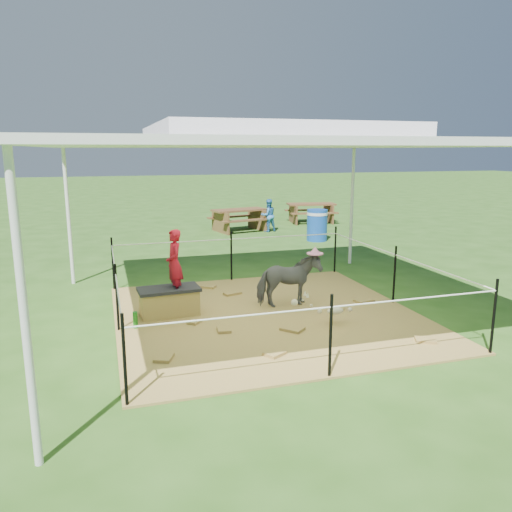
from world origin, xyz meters
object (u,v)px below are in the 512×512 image
object	(u,v)px
woman	(174,257)
trash_barrel	(317,225)
pony	(289,281)
distant_person	(268,215)
straw_bale	(169,303)
green_bottle	(135,320)
picnic_table_far	(311,213)
picnic_table_near	(239,220)
foal	(335,309)

from	to	relation	value
woman	trash_barrel	xyz separation A→B (m)	(4.84, 5.47, -0.50)
pony	distant_person	xyz separation A→B (m)	(2.18, 7.55, 0.06)
pony	trash_barrel	bearing A→B (deg)	-28.83
straw_bale	woman	world-z (taller)	woman
green_bottle	trash_barrel	bearing A→B (deg)	47.19
picnic_table_far	straw_bale	bearing A→B (deg)	-116.51
picnic_table_far	green_bottle	bearing A→B (deg)	-117.47
green_bottle	trash_barrel	xyz separation A→B (m)	(5.49, 5.92, 0.30)
green_bottle	pony	distance (m)	2.53
trash_barrel	picnic_table_near	distance (m)	2.87
straw_bale	trash_barrel	world-z (taller)	trash_barrel
woman	straw_bale	bearing A→B (deg)	-93.94
foal	trash_barrel	xyz separation A→B (m)	(2.64, 6.61, 0.20)
green_bottle	trash_barrel	size ratio (longest dim) A/B	0.27
green_bottle	distant_person	bearing A→B (deg)	59.34
straw_bale	picnic_table_far	size ratio (longest dim) A/B	0.53
straw_bale	foal	size ratio (longest dim) A/B	1.09
woman	green_bottle	xyz separation A→B (m)	(-0.65, -0.45, -0.80)
straw_bale	woman	bearing A→B (deg)	0.00
woman	picnic_table_far	size ratio (longest dim) A/B	0.63
green_bottle	woman	bearing A→B (deg)	34.70
picnic_table_near	trash_barrel	bearing A→B (deg)	-66.24
trash_barrel	picnic_table_far	world-z (taller)	trash_barrel
distant_person	trash_barrel	bearing A→B (deg)	103.66
woman	pony	xyz separation A→B (m)	(1.84, -0.13, -0.48)
pony	foal	bearing A→B (deg)	-160.95
green_bottle	pony	world-z (taller)	pony
straw_bale	pony	distance (m)	1.95
woman	green_bottle	bearing A→B (deg)	-59.25
pony	picnic_table_far	xyz separation A→B (m)	(4.27, 8.99, -0.12)
woman	distant_person	xyz separation A→B (m)	(4.02, 7.42, -0.43)
straw_bale	trash_barrel	bearing A→B (deg)	47.95
woman	pony	world-z (taller)	woman
woman	foal	distance (m)	2.57
picnic_table_near	distant_person	size ratio (longest dim) A/B	1.64
pony	picnic_table_near	world-z (taller)	pony
pony	woman	bearing A→B (deg)	85.30
picnic_table_far	foal	bearing A→B (deg)	-102.87
woman	picnic_table_near	bearing A→B (deg)	154.01
green_bottle	foal	world-z (taller)	foal
pony	picnic_table_far	world-z (taller)	pony
distant_person	straw_bale	bearing A→B (deg)	51.80
picnic_table_far	distant_person	world-z (taller)	distant_person
picnic_table_near	woman	bearing A→B (deg)	-124.17
green_bottle	picnic_table_near	world-z (taller)	picnic_table_near
foal	picnic_table_far	size ratio (longest dim) A/B	0.48
picnic_table_near	straw_bale	bearing A→B (deg)	-124.80
green_bottle	pony	bearing A→B (deg)	7.34
pony	foal	size ratio (longest dim) A/B	1.27
woman	picnic_table_far	world-z (taller)	woman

